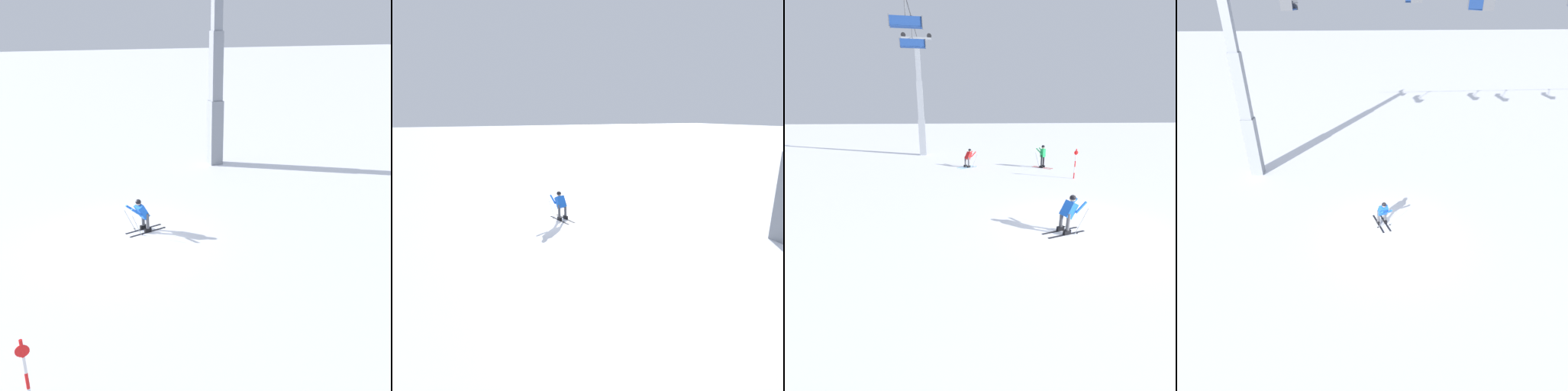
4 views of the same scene
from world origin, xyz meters
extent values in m
plane|color=white|center=(0.00, 0.00, 0.00)|extent=(260.00, 260.00, 0.00)
cube|color=black|center=(-0.26, 0.93, 0.01)|extent=(0.49, 1.56, 0.01)
cube|color=black|center=(-0.26, 0.93, 0.09)|extent=(0.18, 0.30, 0.16)
cylinder|color=#4C4C51|center=(-0.26, 0.93, 0.48)|extent=(0.13, 0.13, 0.62)
cube|color=black|center=(-0.61, 0.84, 0.01)|extent=(0.49, 1.56, 0.01)
cube|color=black|center=(-0.61, 0.84, 0.09)|extent=(0.18, 0.30, 0.16)
cylinder|color=#4C4C51|center=(-0.61, 0.84, 0.48)|extent=(0.13, 0.13, 0.62)
cube|color=blue|center=(-0.40, 0.75, 0.87)|extent=(0.53, 0.59, 0.63)
sphere|color=tan|center=(-0.37, 0.62, 1.25)|extent=(0.21, 0.21, 0.21)
sphere|color=black|center=(-0.37, 0.62, 1.28)|extent=(0.22, 0.22, 0.22)
cylinder|color=blue|center=(-0.09, 0.48, 0.98)|extent=(0.20, 0.47, 0.41)
cylinder|color=gray|center=(-0.04, 0.47, 0.41)|extent=(0.25, 0.43, 1.06)
cylinder|color=black|center=(-0.04, 0.65, 0.05)|extent=(0.07, 0.07, 0.01)
cylinder|color=blue|center=(-0.54, 0.37, 0.98)|extent=(0.20, 0.47, 0.41)
cylinder|color=gray|center=(-0.57, 0.33, 0.41)|extent=(0.02, 0.48, 1.06)
cylinder|color=black|center=(-0.66, 0.49, 0.05)|extent=(0.07, 0.07, 0.01)
cube|color=gray|center=(-7.95, 6.98, 1.83)|extent=(0.72, 0.72, 3.65)
cube|color=gray|center=(-7.95, 6.98, 5.48)|extent=(0.61, 0.61, 3.65)
cylinder|color=red|center=(7.58, -3.61, 0.99)|extent=(0.07, 0.07, 0.40)
cylinder|color=white|center=(7.58, -3.61, 1.39)|extent=(0.07, 0.07, 0.40)
cylinder|color=red|center=(7.58, -3.61, 1.78)|extent=(0.07, 0.07, 0.40)
cylinder|color=red|center=(7.60, -3.61, 1.73)|extent=(0.02, 0.28, 0.28)
camera|label=1|loc=(15.45, -2.92, 7.70)|focal=41.53mm
camera|label=2|loc=(4.17, 14.49, 5.05)|focal=28.01mm
camera|label=3|loc=(-8.73, 5.17, 4.08)|focal=24.44mm
camera|label=4|loc=(-1.84, -12.24, 9.61)|focal=29.47mm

